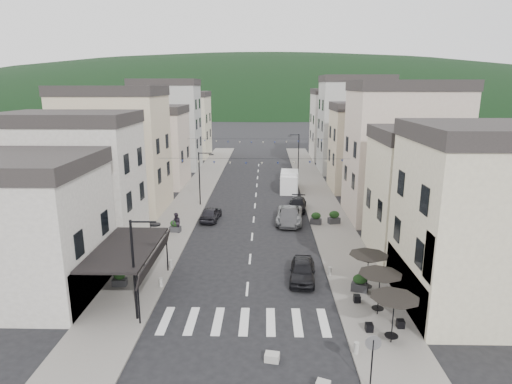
% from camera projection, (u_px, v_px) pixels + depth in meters
% --- Properties ---
extents(ground, '(700.00, 700.00, 0.00)m').
position_uv_depth(ground, '(242.00, 342.00, 22.30)').
color(ground, black).
rests_on(ground, ground).
extents(sidewalk_left, '(4.00, 76.00, 0.12)m').
position_uv_depth(sidewalk_left, '(196.00, 192.00, 53.49)').
color(sidewalk_left, slate).
rests_on(sidewalk_left, ground).
extents(sidewalk_right, '(4.00, 76.00, 0.12)m').
position_uv_depth(sidewalk_right, '(316.00, 193.00, 53.16)').
color(sidewalk_right, slate).
rests_on(sidewalk_right, ground).
extents(hill_backdrop, '(640.00, 360.00, 70.00)m').
position_uv_depth(hill_backdrop, '(264.00, 104.00, 313.29)').
color(hill_backdrop, black).
rests_on(hill_backdrop, ground).
extents(bistro_building, '(10.00, 8.00, 10.00)m').
position_uv_depth(bistro_building, '(496.00, 228.00, 24.65)').
color(bistro_building, '#BFB497').
rests_on(bistro_building, ground).
extents(boutique_awning, '(3.77, 7.50, 3.28)m').
position_uv_depth(boutique_awning, '(130.00, 249.00, 26.56)').
color(boutique_awning, black).
rests_on(boutique_awning, ground).
extents(buildings_row_left, '(10.20, 54.16, 14.00)m').
position_uv_depth(buildings_row_left, '(150.00, 138.00, 57.76)').
color(buildings_row_left, '#ABA59D').
rests_on(buildings_row_left, ground).
extents(buildings_row_right, '(10.20, 54.16, 14.50)m').
position_uv_depth(buildings_row_right, '(367.00, 138.00, 55.95)').
color(buildings_row_right, '#BFB497').
rests_on(buildings_row_right, ground).
extents(cafe_terrace, '(2.50, 8.10, 2.53)m').
position_uv_depth(cafe_terrace, '(380.00, 278.00, 24.28)').
color(cafe_terrace, black).
rests_on(cafe_terrace, ground).
extents(streetlamp_left_near, '(1.70, 0.56, 6.00)m').
position_uv_depth(streetlamp_left_near, '(138.00, 260.00, 23.48)').
color(streetlamp_left_near, black).
rests_on(streetlamp_left_near, ground).
extents(streetlamp_left_far, '(1.70, 0.56, 6.00)m').
position_uv_depth(streetlamp_left_far, '(202.00, 173.00, 46.75)').
color(streetlamp_left_far, black).
rests_on(streetlamp_left_far, ground).
extents(streetlamp_right_far, '(1.70, 0.56, 6.00)m').
position_uv_depth(streetlamp_right_far, '(297.00, 149.00, 63.96)').
color(streetlamp_right_far, black).
rests_on(streetlamp_right_far, ground).
extents(traffic_sign, '(0.70, 0.07, 2.70)m').
position_uv_depth(traffic_sign, '(373.00, 352.00, 18.31)').
color(traffic_sign, black).
rests_on(traffic_sign, ground).
extents(bollards, '(11.66, 10.26, 0.60)m').
position_uv_depth(bollards, '(247.00, 287.00, 27.54)').
color(bollards, gray).
rests_on(bollards, ground).
extents(bunting_near, '(19.00, 0.28, 0.62)m').
position_uv_depth(bunting_near, '(254.00, 162.00, 42.27)').
color(bunting_near, black).
rests_on(bunting_near, ground).
extents(bunting_far, '(19.00, 0.28, 0.62)m').
position_uv_depth(bunting_far, '(257.00, 141.00, 57.79)').
color(bunting_far, black).
rests_on(bunting_far, ground).
extents(parked_car_a, '(2.11, 4.36, 1.44)m').
position_uv_depth(parked_car_a, '(303.00, 270.00, 29.23)').
color(parked_car_a, black).
rests_on(parked_car_a, ground).
extents(parked_car_b, '(2.00, 4.63, 1.48)m').
position_uv_depth(parked_car_b, '(289.00, 217.00, 41.01)').
color(parked_car_b, '#2F2F31').
rests_on(parked_car_b, ground).
extents(parked_car_c, '(2.92, 5.56, 1.49)m').
position_uv_depth(parked_car_c, '(289.00, 215.00, 41.63)').
color(parked_car_c, gray).
rests_on(parked_car_c, ground).
extents(parked_car_d, '(2.33, 4.60, 1.28)m').
position_uv_depth(parked_car_d, '(297.00, 204.00, 45.71)').
color(parked_car_d, black).
rests_on(parked_car_d, ground).
extents(parked_car_e, '(2.00, 4.20, 1.39)m').
position_uv_depth(parked_car_e, '(211.00, 214.00, 42.28)').
color(parked_car_e, black).
rests_on(parked_car_e, ground).
extents(delivery_van, '(2.54, 5.62, 2.63)m').
position_uv_depth(delivery_van, '(289.00, 181.00, 54.09)').
color(delivery_van, white).
rests_on(delivery_van, ground).
extents(pedestrian_a, '(0.65, 0.47, 1.67)m').
position_uv_depth(pedestrian_a, '(142.00, 255.00, 31.29)').
color(pedestrian_a, black).
rests_on(pedestrian_a, sidewalk_left).
extents(pedestrian_b, '(1.13, 1.10, 1.83)m').
position_uv_depth(pedestrian_b, '(177.00, 223.00, 38.32)').
color(pedestrian_b, black).
rests_on(pedestrian_b, sidewalk_left).
extents(concrete_block_c, '(0.78, 0.61, 0.40)m').
position_uv_depth(concrete_block_c, '(272.00, 357.00, 20.73)').
color(concrete_block_c, '#A7A59F').
rests_on(concrete_block_c, ground).
extents(planter_la, '(0.95, 0.54, 1.04)m').
position_uv_depth(planter_la, '(119.00, 279.00, 28.22)').
color(planter_la, '#313234').
rests_on(planter_la, sidewalk_left).
extents(planter_lb, '(1.08, 0.70, 1.12)m').
position_uv_depth(planter_lb, '(175.00, 226.00, 38.65)').
color(planter_lb, '#323235').
rests_on(planter_lb, sidewalk_left).
extents(planter_ra, '(1.18, 0.91, 1.17)m').
position_uv_depth(planter_ra, '(360.00, 283.00, 27.45)').
color(planter_ra, '#29292B').
rests_on(planter_ra, sidewalk_right).
extents(planter_rb, '(1.22, 0.86, 1.24)m').
position_uv_depth(planter_rb, '(334.00, 217.00, 40.99)').
color(planter_rb, '#2E2E30').
rests_on(planter_rb, sidewalk_right).
extents(planter_rc, '(1.16, 0.86, 1.16)m').
position_uv_depth(planter_rc, '(316.00, 218.00, 40.80)').
color(planter_rc, '#2D2D2F').
rests_on(planter_rc, sidewalk_right).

